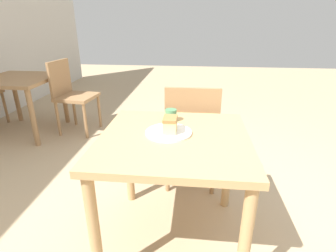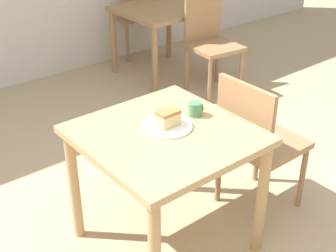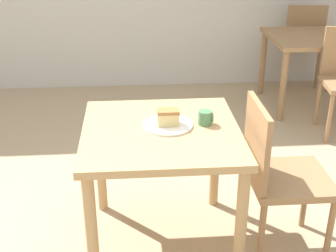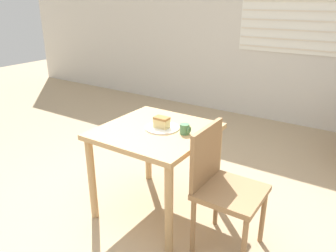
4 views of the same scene
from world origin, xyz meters
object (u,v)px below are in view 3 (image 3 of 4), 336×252
Objects in this scene: dining_table_near at (162,149)px; plate at (168,125)px; chair_near_window at (278,172)px; chair_far_opposite at (301,40)px; coffee_mug at (206,118)px; dining_table_far at (313,47)px; cake_slice at (168,117)px.

plate reaches higher than dining_table_near.
dining_table_near is at bearing 81.43° from chair_near_window.
chair_far_opposite is at bearing 57.40° from dining_table_near.
dining_table_near is at bearing -170.11° from coffee_mug.
dining_table_far is 2.34m from chair_near_window.
chair_near_window is at bearing -11.66° from cake_slice.
dining_table_far is at bearing 52.13° from plate.
chair_near_window is 7.77× the size of cake_slice.
coffee_mug is (0.24, 0.04, 0.16)m from dining_table_near.
chair_far_opposite is 11.11× the size of coffee_mug.
chair_far_opposite is at bearing 80.51° from dining_table_far.
chair_far_opposite is (0.10, 0.61, -0.09)m from dining_table_far.
dining_table_far is 3.16× the size of plate.
dining_table_far is 0.63m from chair_far_opposite.
cake_slice is 0.20m from coffee_mug.
coffee_mug is (0.20, 0.01, -0.02)m from cake_slice.
chair_near_window is 0.49m from coffee_mug.
dining_table_near is 0.64m from chair_near_window.
dining_table_near is 0.18m from cake_slice.
cake_slice is at bearing 36.76° from dining_table_near.
chair_near_window is at bearing 74.26° from chair_far_opposite.
plate is at bearing 45.41° from dining_table_near.
cake_slice reaches higher than dining_table_near.
cake_slice is at bearing -175.88° from coffee_mug.
dining_table_near is 3.15m from chair_far_opposite.
plate is (-1.66, -2.61, 0.25)m from chair_far_opposite.
plate is at bearing 77.59° from chair_near_window.
cake_slice is (-1.66, -2.62, 0.29)m from chair_far_opposite.
chair_near_window reaches higher than dining_table_far.
dining_table_near is 2.59m from dining_table_far.
cake_slice is (0.00, -0.01, 0.05)m from plate.
plate is 2.32× the size of cake_slice.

